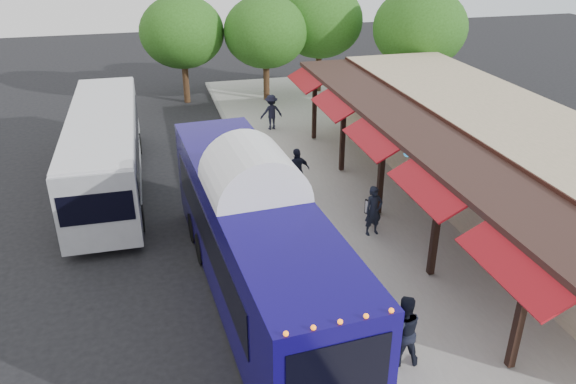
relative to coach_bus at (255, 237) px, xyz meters
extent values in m
plane|color=black|center=(1.45, -0.40, -2.00)|extent=(90.00, 90.00, 0.00)
cube|color=#9E9B93|center=(6.45, 3.60, -1.93)|extent=(10.00, 40.00, 0.15)
cube|color=gray|center=(1.50, 3.60, -1.93)|extent=(0.20, 40.00, 0.16)
cube|color=tan|center=(9.95, 3.60, -0.20)|extent=(5.00, 20.00, 3.60)
cube|color=black|center=(7.43, 3.60, 1.30)|extent=(0.06, 20.00, 0.60)
cube|color=#331E19|center=(6.35, 3.60, 1.40)|extent=(2.60, 20.00, 0.18)
cube|color=black|center=(5.23, -4.40, -0.20)|extent=(0.18, 0.18, 3.16)
cube|color=maroon|center=(4.80, -4.40, 1.15)|extent=(1.00, 3.20, 0.57)
cube|color=black|center=(5.23, -0.40, -0.20)|extent=(0.18, 0.18, 3.16)
cube|color=maroon|center=(4.80, -0.40, 1.15)|extent=(1.00, 3.20, 0.57)
cube|color=black|center=(5.23, 3.60, -0.20)|extent=(0.18, 0.18, 3.16)
cube|color=maroon|center=(4.80, 3.60, 1.15)|extent=(1.00, 3.20, 0.57)
cube|color=black|center=(5.23, 7.60, -0.20)|extent=(0.18, 0.18, 3.16)
cube|color=maroon|center=(4.80, 7.60, 1.15)|extent=(1.00, 3.20, 0.57)
cube|color=black|center=(5.23, 11.60, -0.20)|extent=(0.18, 0.18, 3.16)
cube|color=maroon|center=(4.80, 11.60, 1.15)|extent=(1.00, 3.20, 0.57)
sphere|color=#19638D|center=(5.65, -2.40, 0.88)|extent=(0.26, 0.26, 0.26)
sphere|color=#19638D|center=(5.65, 2.60, 0.88)|extent=(0.26, 0.26, 0.26)
sphere|color=#19638D|center=(5.65, 7.60, 0.88)|extent=(0.26, 0.26, 0.26)
cube|color=#10085F|center=(0.00, 0.01, -0.05)|extent=(3.22, 11.72, 3.04)
cube|color=#10085F|center=(0.00, 0.01, -1.71)|extent=(3.17, 11.61, 0.34)
ellipsoid|color=white|center=(0.00, 0.01, 1.45)|extent=(3.21, 11.49, 0.54)
cube|color=black|center=(0.00, -5.79, 0.46)|extent=(2.02, 0.16, 1.26)
cylinder|color=black|center=(-1.12, 3.72, -1.50)|extent=(0.36, 1.02, 1.00)
cylinder|color=black|center=(1.12, 3.72, -1.50)|extent=(0.36, 1.02, 1.00)
cube|color=gray|center=(-4.23, 8.79, -0.34)|extent=(2.58, 11.44, 2.63)
cube|color=black|center=(-5.48, 8.79, -0.12)|extent=(0.11, 9.71, 0.99)
cube|color=black|center=(-2.98, 8.79, -0.12)|extent=(0.11, 9.71, 0.99)
cube|color=silver|center=(-4.23, 8.79, 1.02)|extent=(2.53, 11.21, 0.10)
cylinder|color=black|center=(-5.38, 4.79, -1.53)|extent=(0.29, 0.96, 0.95)
cylinder|color=black|center=(-3.09, 4.79, -1.53)|extent=(0.29, 0.96, 0.95)
cylinder|color=black|center=(-5.38, 12.22, -1.53)|extent=(0.29, 0.96, 0.95)
cylinder|color=black|center=(-3.09, 12.22, -1.53)|extent=(0.29, 0.96, 0.95)
imported|color=black|center=(4.49, 2.35, -0.98)|extent=(0.69, 0.51, 1.75)
imported|color=black|center=(2.80, -3.54, -0.92)|extent=(1.01, 0.84, 1.86)
imported|color=black|center=(2.85, 6.02, -0.92)|extent=(1.18, 0.75, 1.86)
imported|color=black|center=(3.58, 13.60, -0.96)|extent=(1.23, 0.81, 1.78)
cube|color=black|center=(4.56, 2.84, -1.36)|extent=(0.07, 0.07, 0.99)
cube|color=black|center=(4.56, 2.84, -1.13)|extent=(0.21, 0.43, 0.54)
cube|color=white|center=(4.53, 2.84, -1.13)|extent=(0.16, 0.35, 0.45)
cylinder|color=#382314|center=(4.48, 18.79, -0.62)|extent=(0.36, 0.36, 2.76)
ellipsoid|color=#234C13|center=(4.48, 18.79, 2.08)|extent=(4.77, 4.77, 4.05)
cylinder|color=#382314|center=(8.01, 19.85, -0.52)|extent=(0.36, 0.36, 2.97)
ellipsoid|color=#234C13|center=(8.01, 19.85, 2.39)|extent=(5.14, 5.14, 4.37)
cylinder|color=#382314|center=(12.54, 15.90, -0.51)|extent=(0.36, 0.36, 2.99)
ellipsoid|color=#234C13|center=(12.54, 15.90, 2.42)|extent=(5.17, 5.17, 4.40)
cylinder|color=#382314|center=(-0.10, 19.93, -0.62)|extent=(0.36, 0.36, 2.76)
ellipsoid|color=#234C13|center=(-0.10, 19.93, 2.07)|extent=(4.77, 4.77, 4.05)
camera|label=1|loc=(-2.42, -12.96, 7.75)|focal=35.00mm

